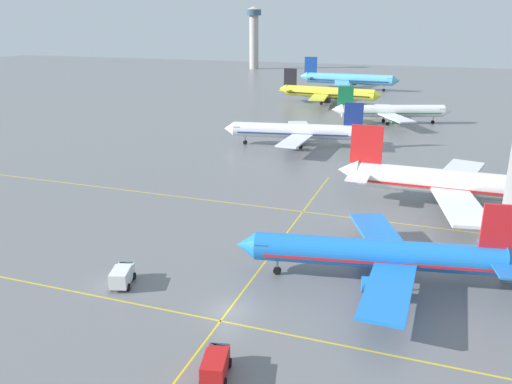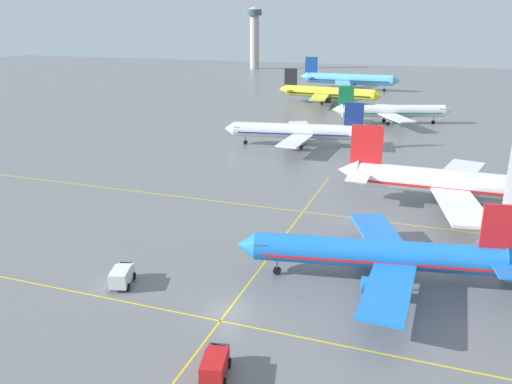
{
  "view_description": "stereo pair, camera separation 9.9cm",
  "coord_description": "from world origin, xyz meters",
  "px_view_note": "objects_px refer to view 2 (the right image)",
  "views": [
    {
      "loc": [
        18.18,
        -42.87,
        28.55
      ],
      "look_at": [
        -4.76,
        22.04,
        5.35
      ],
      "focal_mm": 36.38,
      "sensor_mm": 36.0,
      "label": 1
    },
    {
      "loc": [
        18.27,
        -42.84,
        28.55
      ],
      "look_at": [
        -4.76,
        22.04,
        5.35
      ],
      "focal_mm": 36.38,
      "sensor_mm": 36.0,
      "label": 2
    }
  ],
  "objects_px": {
    "airliner_far_right_stand": "(329,93)",
    "airliner_third_row": "(296,131)",
    "airliner_front_gate": "(380,254)",
    "airliner_far_left_stand": "(391,111)",
    "control_tower": "(255,33)",
    "service_truck_red_van": "(215,364)",
    "service_truck_catering": "(122,275)",
    "airliner_second_row": "(464,185)",
    "airliner_distant_taxiway": "(348,79)"
  },
  "relations": [
    {
      "from": "airliner_far_right_stand",
      "to": "airliner_third_row",
      "type": "bearing_deg",
      "value": -84.62
    },
    {
      "from": "airliner_front_gate",
      "to": "airliner_far_left_stand",
      "type": "relative_size",
      "value": 0.98
    },
    {
      "from": "airliner_far_right_stand",
      "to": "control_tower",
      "type": "distance_m",
      "value": 134.74
    },
    {
      "from": "service_truck_red_van",
      "to": "control_tower",
      "type": "distance_m",
      "value": 276.11
    },
    {
      "from": "airliner_far_right_stand",
      "to": "service_truck_catering",
      "type": "relative_size",
      "value": 8.33
    },
    {
      "from": "airliner_front_gate",
      "to": "airliner_far_left_stand",
      "type": "bearing_deg",
      "value": 94.87
    },
    {
      "from": "airliner_front_gate",
      "to": "airliner_third_row",
      "type": "height_order",
      "value": "airliner_third_row"
    },
    {
      "from": "control_tower",
      "to": "airliner_second_row",
      "type": "bearing_deg",
      "value": -62.53
    },
    {
      "from": "airliner_far_right_stand",
      "to": "service_truck_catering",
      "type": "distance_m",
      "value": 134.66
    },
    {
      "from": "airliner_far_left_stand",
      "to": "airliner_far_right_stand",
      "type": "distance_m",
      "value": 37.6
    },
    {
      "from": "airliner_far_left_stand",
      "to": "control_tower",
      "type": "relative_size",
      "value": 0.95
    },
    {
      "from": "airliner_far_right_stand",
      "to": "airliner_second_row",
      "type": "bearing_deg",
      "value": -66.69
    },
    {
      "from": "airliner_second_row",
      "to": "service_truck_catering",
      "type": "height_order",
      "value": "airliner_second_row"
    },
    {
      "from": "airliner_far_right_stand",
      "to": "airliner_far_left_stand",
      "type": "bearing_deg",
      "value": -50.29
    },
    {
      "from": "airliner_distant_taxiway",
      "to": "control_tower",
      "type": "distance_m",
      "value": 102.68
    },
    {
      "from": "airliner_far_right_stand",
      "to": "service_truck_red_van",
      "type": "bearing_deg",
      "value": -81.64
    },
    {
      "from": "airliner_far_left_stand",
      "to": "service_truck_catering",
      "type": "relative_size",
      "value": 7.39
    },
    {
      "from": "airliner_second_row",
      "to": "airliner_far_left_stand",
      "type": "bearing_deg",
      "value": 104.55
    },
    {
      "from": "airliner_third_row",
      "to": "airliner_distant_taxiway",
      "type": "height_order",
      "value": "airliner_distant_taxiway"
    },
    {
      "from": "airliner_third_row",
      "to": "airliner_far_left_stand",
      "type": "relative_size",
      "value": 1.02
    },
    {
      "from": "service_truck_red_van",
      "to": "airliner_third_row",
      "type": "bearing_deg",
      "value": 100.66
    },
    {
      "from": "airliner_front_gate",
      "to": "airliner_far_right_stand",
      "type": "height_order",
      "value": "airliner_far_right_stand"
    },
    {
      "from": "airliner_far_right_stand",
      "to": "airliner_distant_taxiway",
      "type": "bearing_deg",
      "value": 90.29
    },
    {
      "from": "airliner_far_left_stand",
      "to": "control_tower",
      "type": "distance_m",
      "value": 171.8
    },
    {
      "from": "airliner_front_gate",
      "to": "airliner_second_row",
      "type": "xyz_separation_m",
      "value": [
        9.39,
        27.85,
        0.8
      ]
    },
    {
      "from": "airliner_third_row",
      "to": "service_truck_red_van",
      "type": "distance_m",
      "value": 82.96
    },
    {
      "from": "airliner_front_gate",
      "to": "airliner_third_row",
      "type": "bearing_deg",
      "value": 113.43
    },
    {
      "from": "airliner_front_gate",
      "to": "airliner_second_row",
      "type": "distance_m",
      "value": 29.4
    },
    {
      "from": "airliner_third_row",
      "to": "control_tower",
      "type": "height_order",
      "value": "control_tower"
    },
    {
      "from": "service_truck_catering",
      "to": "airliner_third_row",
      "type": "bearing_deg",
      "value": 89.3
    },
    {
      "from": "airliner_second_row",
      "to": "service_truck_catering",
      "type": "distance_m",
      "value": 52.79
    },
    {
      "from": "control_tower",
      "to": "service_truck_red_van",
      "type": "bearing_deg",
      "value": -70.99
    },
    {
      "from": "airliner_third_row",
      "to": "airliner_far_right_stand",
      "type": "height_order",
      "value": "airliner_far_right_stand"
    },
    {
      "from": "airliner_front_gate",
      "to": "airliner_distant_taxiway",
      "type": "bearing_deg",
      "value": 101.15
    },
    {
      "from": "service_truck_red_van",
      "to": "airliner_front_gate",
      "type": "bearing_deg",
      "value": 63.05
    },
    {
      "from": "airliner_distant_taxiway",
      "to": "control_tower",
      "type": "height_order",
      "value": "control_tower"
    },
    {
      "from": "service_truck_red_van",
      "to": "service_truck_catering",
      "type": "bearing_deg",
      "value": 146.01
    },
    {
      "from": "airliner_far_left_stand",
      "to": "service_truck_catering",
      "type": "distance_m",
      "value": 107.31
    },
    {
      "from": "airliner_second_row",
      "to": "airliner_far_left_stand",
      "type": "height_order",
      "value": "airliner_second_row"
    },
    {
      "from": "airliner_third_row",
      "to": "airliner_far_right_stand",
      "type": "xyz_separation_m",
      "value": [
        -6.02,
        63.97,
        0.36
      ]
    },
    {
      "from": "airliner_second_row",
      "to": "service_truck_red_van",
      "type": "bearing_deg",
      "value": -112.35
    },
    {
      "from": "airliner_third_row",
      "to": "airliner_second_row",
      "type": "bearing_deg",
      "value": -42.41
    },
    {
      "from": "airliner_far_right_stand",
      "to": "service_truck_red_van",
      "type": "xyz_separation_m",
      "value": [
        21.37,
        -145.47,
        -2.77
      ]
    },
    {
      "from": "airliner_front_gate",
      "to": "control_tower",
      "type": "bearing_deg",
      "value": 112.79
    },
    {
      "from": "airliner_second_row",
      "to": "airliner_far_left_stand",
      "type": "distance_m",
      "value": 69.73
    },
    {
      "from": "airliner_front_gate",
      "to": "airliner_far_right_stand",
      "type": "relative_size",
      "value": 0.87
    },
    {
      "from": "control_tower",
      "to": "airliner_far_left_stand",
      "type": "bearing_deg",
      "value": -57.3
    },
    {
      "from": "service_truck_red_van",
      "to": "airliner_distant_taxiway",
      "type": "bearing_deg",
      "value": 96.64
    },
    {
      "from": "airliner_far_left_stand",
      "to": "service_truck_red_van",
      "type": "distance_m",
      "value": 116.6
    },
    {
      "from": "airliner_front_gate",
      "to": "airliner_far_left_stand",
      "type": "distance_m",
      "value": 95.68
    }
  ]
}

